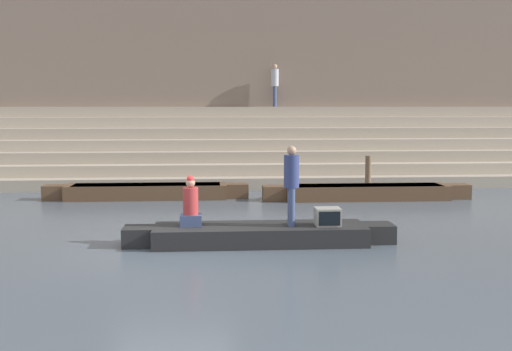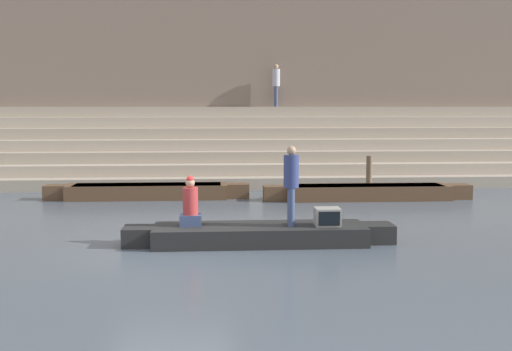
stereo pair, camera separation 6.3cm
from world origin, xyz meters
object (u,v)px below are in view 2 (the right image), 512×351
Objects in this scene: tv_set at (327,217)px; moored_boat_shore at (367,192)px; person_standing at (291,180)px; mooring_post at (369,174)px; person_on_steps at (276,82)px; person_rowing at (190,206)px; moored_boat_distant at (148,191)px; rowboat_main at (260,234)px.

tv_set is 0.08× the size of moored_boat_shore.
person_standing is at bearing -176.04° from tv_set.
tv_set is at bearing -109.63° from moored_boat_shore.
person_on_steps reaches higher than mooring_post.
person_rowing is 12.61m from person_on_steps.
person_rowing is 0.16× the size of moored_boat_shore.
moored_boat_distant is (-3.66, 6.39, -1.11)m from person_standing.
tv_set is at bearing -163.38° from person_on_steps.
moored_boat_shore is at bearing -143.44° from person_on_steps.
moored_boat_shore is at bearing 59.76° from person_standing.
person_on_steps reaches higher than rowboat_main.
person_standing reaches higher than moored_boat_shore.
moored_boat_shore is 7.54m from person_on_steps.
person_standing is 2.14m from person_rowing.
moored_boat_distant is at bearing 114.74° from rowboat_main.
mooring_post is (0.42, 1.48, 0.37)m from moored_boat_shore.
moored_boat_shore is at bearing -4.18° from moored_boat_distant.
mooring_post is at bearing -134.05° from person_on_steps.
rowboat_main is 4.59× the size of mooring_post.
rowboat_main is 1.45m from tv_set.
tv_set is (2.82, -0.18, -0.24)m from person_rowing.
person_rowing is at bearing 176.83° from rowboat_main.
person_standing reaches higher than moored_boat_distant.
person_standing is 0.26× the size of moored_boat_distant.
moored_boat_shore is 3.77× the size of person_on_steps.
person_on_steps is (1.50, 11.95, 3.59)m from rowboat_main.
rowboat_main is 3.40× the size of person_standing.
moored_boat_distant is (-3.02, 6.31, 0.03)m from rowboat_main.
person_on_steps is at bearing 96.23° from tv_set.
person_rowing is 7.64m from moored_boat_shore.
rowboat_main is at bearing -170.03° from person_on_steps.
moored_boat_distant is at bearing 158.46° from person_on_steps.
mooring_post is (4.13, 7.18, 0.40)m from rowboat_main.
person_rowing is 2.00× the size of tv_set.
person_on_steps is (0.10, 12.08, 3.22)m from tv_set.
rowboat_main is 5.40× the size of person_rowing.
moored_boat_distant is (-6.73, 0.62, 0.00)m from moored_boat_shore.
person_standing is at bearing -115.90° from moored_boat_shore.
tv_set is at bearing -54.48° from moored_boat_distant.
person_standing is at bearing -115.66° from mooring_post.
tv_set reaches higher than rowboat_main.
rowboat_main is 0.88× the size of moored_boat_shore.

